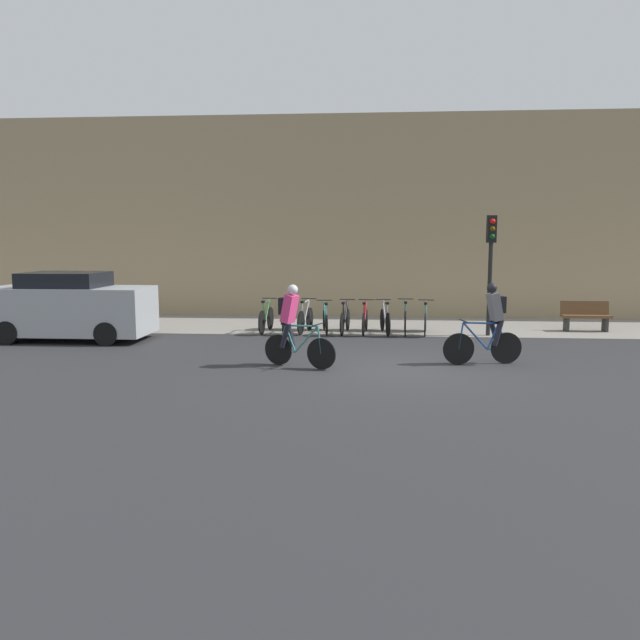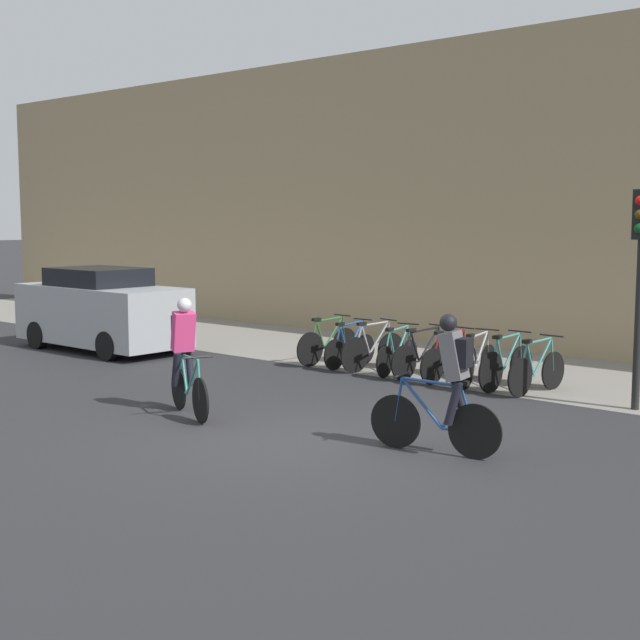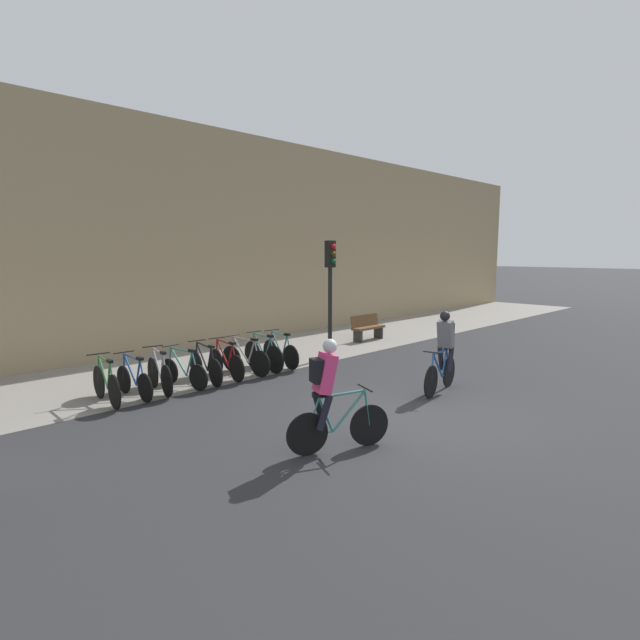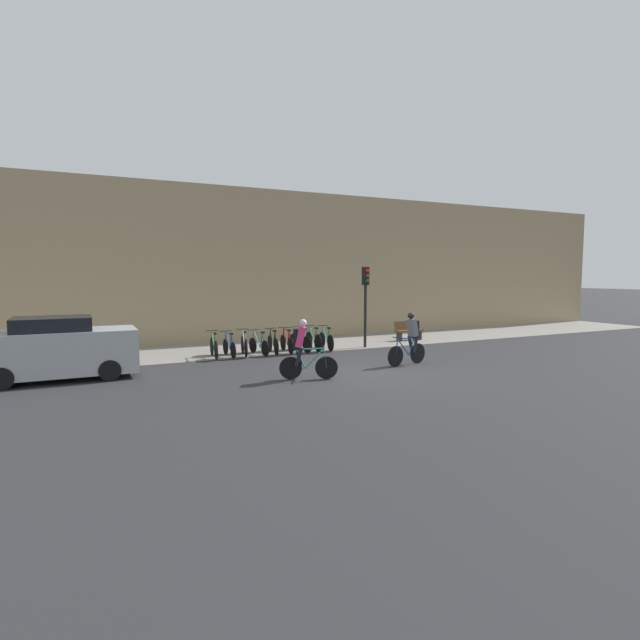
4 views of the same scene
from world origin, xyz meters
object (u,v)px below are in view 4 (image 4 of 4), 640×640
object	(u,v)px
cyclist_pink	(303,347)
traffic_light_pole	(366,292)
parked_bike_2	(244,345)
parked_bike_7	(313,340)
parked_bike_0	(214,347)
parked_bike_8	(326,340)
cyclist_grey	(411,337)
parked_bike_1	(229,347)
parked_bike_4	(273,343)
parked_bike_5	(287,343)
bench	(409,330)
parked_car	(57,350)
parked_bike_3	(259,345)
parked_bike_6	(300,342)

from	to	relation	value
cyclist_pink	traffic_light_pole	distance (m)	7.09
parked_bike_2	parked_bike_7	world-z (taller)	parked_bike_7
parked_bike_0	parked_bike_8	xyz separation A→B (m)	(4.67, -0.00, -0.01)
cyclist_grey	parked_bike_1	distance (m)	6.74
parked_bike_4	parked_bike_5	distance (m)	0.58
parked_bike_2	parked_bike_4	distance (m)	1.17
cyclist_pink	cyclist_grey	xyz separation A→B (m)	(4.31, 0.59, -0.00)
bench	traffic_light_pole	bearing A→B (deg)	-159.95
parked_bike_1	parked_bike_4	world-z (taller)	parked_bike_4
cyclist_grey	parked_car	world-z (taller)	parked_car
parked_bike_2	parked_bike_7	bearing A→B (deg)	-0.00
cyclist_pink	parked_bike_3	bearing A→B (deg)	85.76
cyclist_pink	parked_bike_1	bearing A→B (deg)	99.22
parked_bike_0	bench	world-z (taller)	parked_bike_0
parked_bike_0	parked_car	world-z (taller)	parked_car
cyclist_grey	bench	distance (m)	6.54
parked_bike_2	parked_bike_5	size ratio (longest dim) A/B	0.99
parked_bike_2	parked_bike_3	distance (m)	0.59
bench	parked_bike_5	bearing A→B (deg)	-171.82
parked_bike_3	parked_car	size ratio (longest dim) A/B	0.38
parked_bike_3	cyclist_grey	bearing A→B (deg)	-47.82
parked_bike_7	traffic_light_pole	size ratio (longest dim) A/B	0.50
parked_bike_7	parked_bike_5	bearing A→B (deg)	-179.95
cyclist_grey	parked_bike_8	xyz separation A→B (m)	(-1.03, 4.35, -0.55)
parked_bike_3	bench	distance (m)	7.80
cyclist_grey	parked_bike_6	size ratio (longest dim) A/B	1.07
cyclist_pink	parked_bike_6	distance (m)	5.40
parked_bike_4	parked_bike_8	size ratio (longest dim) A/B	1.03
parked_bike_3	parked_bike_8	world-z (taller)	parked_bike_8
parked_bike_4	parked_car	distance (m)	7.65
parked_bike_2	bench	world-z (taller)	parked_bike_2
parked_bike_2	cyclist_pink	bearing A→B (deg)	-87.44
parked_bike_3	parked_bike_1	bearing A→B (deg)	179.97
parked_bike_8	parked_bike_1	bearing A→B (deg)	-179.99
cyclist_grey	parked_bike_7	distance (m)	4.67
parked_bike_8	parked_bike_4	bearing A→B (deg)	-179.98
parked_bike_1	traffic_light_pole	xyz separation A→B (m)	(5.85, -0.17, 1.98)
cyclist_pink	parked_bike_2	world-z (taller)	cyclist_pink
parked_bike_0	traffic_light_pole	bearing A→B (deg)	-1.54
cyclist_pink	parked_bike_5	size ratio (longest dim) A/B	1.08
parked_bike_1	bench	distance (m)	8.96
parked_bike_1	parked_bike_2	world-z (taller)	parked_bike_2
parked_bike_2	parked_bike_6	xyz separation A→B (m)	(2.34, -0.00, -0.01)
parked_bike_3	parked_bike_6	distance (m)	1.75
parked_bike_2	parked_bike_1	bearing A→B (deg)	-179.82
parked_bike_2	parked_car	xyz separation A→B (m)	(-6.23, -1.88, 0.49)
cyclist_grey	parked_bike_1	size ratio (longest dim) A/B	1.12
cyclist_pink	parked_bike_1	xyz separation A→B (m)	(-0.80, 4.94, -0.57)
parked_bike_2	parked_bike_6	bearing A→B (deg)	-0.03
cyclist_pink	cyclist_grey	bearing A→B (deg)	7.80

